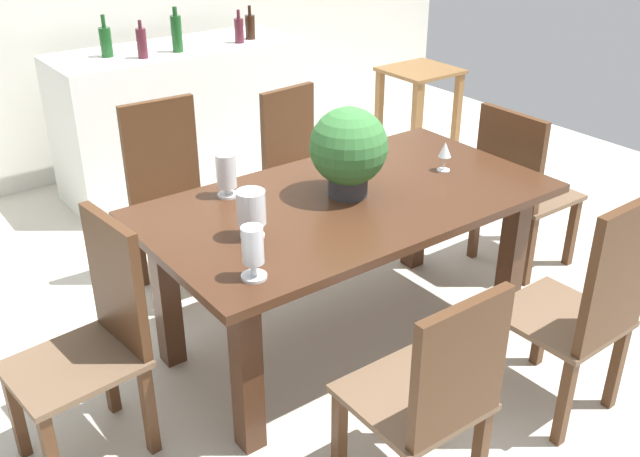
% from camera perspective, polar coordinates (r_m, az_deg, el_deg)
% --- Properties ---
extents(ground_plane, '(7.04, 7.04, 0.00)m').
position_cam_1_polar(ground_plane, '(3.79, -0.08, -6.95)').
color(ground_plane, beige).
extents(dining_table, '(1.85, 1.01, 0.76)m').
position_cam_1_polar(dining_table, '(3.31, 2.24, 0.56)').
color(dining_table, '#422616').
rests_on(dining_table, ground).
extents(chair_foot_end, '(0.46, 0.47, 0.95)m').
position_cam_1_polar(chair_foot_end, '(4.16, 15.34, 3.47)').
color(chair_foot_end, '#4C2D19').
rests_on(chair_foot_end, ground).
extents(chair_near_left, '(0.44, 0.45, 0.93)m').
position_cam_1_polar(chair_near_left, '(2.53, 8.92, -12.80)').
color(chair_near_left, '#4C2D19').
rests_on(chair_near_left, ground).
extents(chair_far_right, '(0.45, 0.45, 0.95)m').
position_cam_1_polar(chair_far_right, '(4.30, -1.72, 5.21)').
color(chair_far_right, '#4C2D19').
rests_on(chair_far_right, ground).
extents(chair_far_left, '(0.46, 0.45, 1.03)m').
position_cam_1_polar(chair_far_left, '(3.93, -11.68, 2.96)').
color(chair_far_left, '#4C2D19').
rests_on(chair_far_left, ground).
extents(chair_near_right, '(0.45, 0.47, 1.03)m').
position_cam_1_polar(chair_near_right, '(3.06, 20.41, -5.61)').
color(chair_near_right, '#4C2D19').
rests_on(chair_near_right, ground).
extents(chair_head_end, '(0.50, 0.45, 0.98)m').
position_cam_1_polar(chair_head_end, '(2.88, -17.19, -7.92)').
color(chair_head_end, '#4C2D19').
rests_on(chair_head_end, ground).
extents(flower_centerpiece, '(0.35, 0.35, 0.41)m').
position_cam_1_polar(flower_centerpiece, '(3.20, 2.27, 6.28)').
color(flower_centerpiece, '#333338').
rests_on(flower_centerpiece, dining_table).
extents(crystal_vase_left, '(0.10, 0.10, 0.21)m').
position_cam_1_polar(crystal_vase_left, '(2.59, -5.33, -1.61)').
color(crystal_vase_left, silver).
rests_on(crystal_vase_left, dining_table).
extents(crystal_vase_center_near, '(0.12, 0.12, 0.20)m').
position_cam_1_polar(crystal_vase_center_near, '(2.87, -5.45, 1.51)').
color(crystal_vase_center_near, silver).
rests_on(crystal_vase_center_near, dining_table).
extents(crystal_vase_right, '(0.09, 0.09, 0.20)m').
position_cam_1_polar(crystal_vase_right, '(3.25, -7.40, 4.38)').
color(crystal_vase_right, silver).
rests_on(crystal_vase_right, dining_table).
extents(wine_glass, '(0.06, 0.06, 0.15)m').
position_cam_1_polar(wine_glass, '(3.56, 9.83, 6.04)').
color(wine_glass, silver).
rests_on(wine_glass, dining_table).
extents(kitchen_counter, '(1.70, 0.64, 1.00)m').
position_cam_1_polar(kitchen_counter, '(5.23, -10.78, 8.54)').
color(kitchen_counter, silver).
rests_on(kitchen_counter, ground).
extents(wine_bottle_dark, '(0.06, 0.06, 0.24)m').
position_cam_1_polar(wine_bottle_dark, '(4.82, -13.87, 14.03)').
color(wine_bottle_dark, '#511E28').
rests_on(wine_bottle_dark, kitchen_counter).
extents(wine_bottle_clear, '(0.07, 0.07, 0.29)m').
position_cam_1_polar(wine_bottle_clear, '(4.94, -11.24, 14.89)').
color(wine_bottle_clear, '#194C1E').
rests_on(wine_bottle_clear, kitchen_counter).
extents(wine_bottle_green, '(0.08, 0.08, 0.26)m').
position_cam_1_polar(wine_bottle_green, '(4.92, -16.53, 13.97)').
color(wine_bottle_green, '#194C1E').
rests_on(wine_bottle_green, kitchen_counter).
extents(wine_bottle_amber, '(0.07, 0.07, 0.23)m').
position_cam_1_polar(wine_bottle_amber, '(5.25, -5.53, 15.57)').
color(wine_bottle_amber, black).
rests_on(wine_bottle_amber, kitchen_counter).
extents(wine_bottle_tall, '(0.06, 0.06, 0.22)m').
position_cam_1_polar(wine_bottle_tall, '(5.14, -6.40, 15.29)').
color(wine_bottle_tall, '#511E28').
rests_on(wine_bottle_tall, kitchen_counter).
extents(side_table, '(0.51, 0.49, 0.74)m').
position_cam_1_polar(side_table, '(5.59, 7.79, 10.28)').
color(side_table, brown).
rests_on(side_table, ground).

